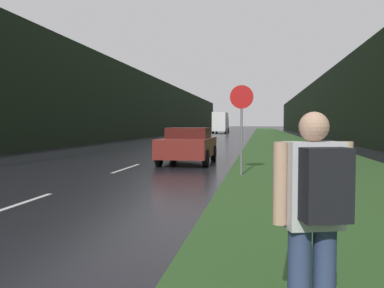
{
  "coord_description": "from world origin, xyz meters",
  "views": [
    {
      "loc": [
        4.75,
        -0.28,
        1.61
      ],
      "look_at": [
        2.28,
        14.71,
        0.86
      ],
      "focal_mm": 38.0,
      "sensor_mm": 36.0,
      "label": 1
    }
  ],
  "objects_px": {
    "stop_sign": "(241,119)",
    "delivery_truck": "(221,122)",
    "hitchhiker_with_backpack": "(315,214)",
    "car_passing_near": "(188,145)"
  },
  "relations": [
    {
      "from": "stop_sign",
      "to": "delivery_truck",
      "type": "relative_size",
      "value": 0.34
    },
    {
      "from": "delivery_truck",
      "to": "hitchhiker_with_backpack",
      "type": "bearing_deg",
      "value": -84.12
    },
    {
      "from": "stop_sign",
      "to": "car_passing_near",
      "type": "relative_size",
      "value": 0.68
    },
    {
      "from": "stop_sign",
      "to": "delivery_truck",
      "type": "distance_m",
      "value": 58.87
    },
    {
      "from": "stop_sign",
      "to": "hitchhiker_with_backpack",
      "type": "bearing_deg",
      "value": -84.52
    },
    {
      "from": "hitchhiker_with_backpack",
      "to": "delivery_truck",
      "type": "height_order",
      "value": "delivery_truck"
    },
    {
      "from": "hitchhiker_with_backpack",
      "to": "delivery_truck",
      "type": "xyz_separation_m",
      "value": [
        -7.03,
        68.29,
        0.94
      ]
    },
    {
      "from": "hitchhiker_with_backpack",
      "to": "stop_sign",
      "type": "bearing_deg",
      "value": 78.91
    },
    {
      "from": "hitchhiker_with_backpack",
      "to": "car_passing_near",
      "type": "bearing_deg",
      "value": 87.08
    },
    {
      "from": "stop_sign",
      "to": "hitchhiker_with_backpack",
      "type": "relative_size",
      "value": 1.66
    }
  ]
}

